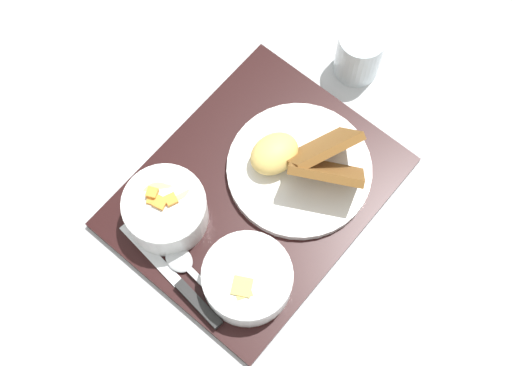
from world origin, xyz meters
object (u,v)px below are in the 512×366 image
bowl_salad (165,209)px  plate_main (300,164)px  bowl_soup (247,278)px  spoon (191,271)px  glass_water (359,55)px  knife (186,291)px

bowl_salad → plate_main: (0.16, -0.12, -0.02)m
bowl_soup → spoon: bearing=109.5°
spoon → glass_water: 0.41m
bowl_soup → knife: bowl_soup is taller
bowl_salad → plate_main: bearing=-37.6°
knife → glass_water: bearing=-79.0°
bowl_salad → plate_main: size_ratio=0.55×
knife → spoon: 0.03m
bowl_salad → spoon: bowl_salad is taller
bowl_soup → glass_water: glass_water is taller
plate_main → bowl_salad: bearing=142.4°
spoon → glass_water: bearing=-81.8°
knife → plate_main: bearing=-85.2°
glass_water → spoon: bearing=174.4°
bowl_salad → bowl_soup: bearing=-99.2°
plate_main → knife: (-0.24, 0.04, -0.01)m
spoon → plate_main: bearing=-90.2°
bowl_salad → spoon: 0.09m
spoon → bowl_salad: bearing=-21.7°
bowl_soup → plate_main: size_ratio=0.58×
bowl_soup → spoon: bowl_soup is taller
knife → spoon: (0.03, 0.01, -0.00)m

